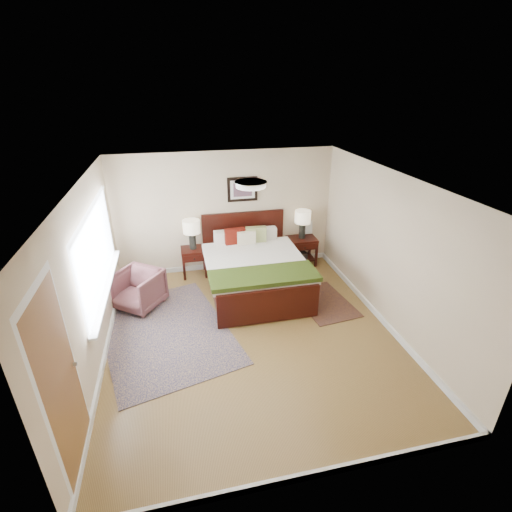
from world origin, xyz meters
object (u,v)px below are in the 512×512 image
nightstand_left (194,255)px  lamp_right (303,219)px  bed (254,264)px  armchair (138,290)px  nightstand_right (301,248)px  lamp_left (192,229)px  rug_persian (166,332)px

nightstand_left → lamp_right: bearing=0.5°
bed → armchair: size_ratio=2.97×
nightstand_right → lamp_right: 0.67m
lamp_left → lamp_right: bearing=0.0°
rug_persian → bed: bearing=16.9°
nightstand_right → lamp_right: bearing=90.0°
bed → lamp_right: 1.61m
armchair → rug_persian: 1.06m
lamp_right → rug_persian: (-2.95, -1.91, -1.04)m
nightstand_left → lamp_left: 0.55m
bed → lamp_left: bed is taller
nightstand_left → nightstand_right: (2.34, 0.01, -0.09)m
bed → nightstand_left: 1.39m
nightstand_left → nightstand_right: size_ratio=0.95×
bed → lamp_left: 1.48m
nightstand_left → rug_persian: 2.04m
nightstand_right → rug_persian: (-2.95, -1.90, -0.37)m
nightstand_left → armchair: size_ratio=0.78×
nightstand_left → lamp_right: 2.41m
nightstand_right → armchair: size_ratio=0.82×
bed → nightstand_left: (-1.09, 0.86, -0.09)m
nightstand_left → nightstand_right: 2.34m
bed → lamp_right: bed is taller
bed → nightstand_right: bed is taller
nightstand_right → lamp_right: lamp_right is taller
lamp_left → rug_persian: size_ratio=0.23×
rug_persian → lamp_right: bearing=18.7°
armchair → nightstand_right: bearing=52.6°
bed → lamp_right: (1.25, 0.89, 0.49)m
nightstand_left → armchair: 1.46m
nightstand_right → armchair: 3.55m
armchair → rug_persian: (0.45, -0.90, -0.34)m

